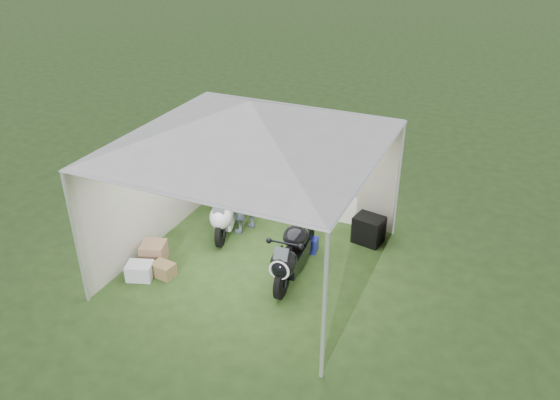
{
  "coord_description": "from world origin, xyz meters",
  "views": [
    {
      "loc": [
        3.67,
        -7.12,
        5.6
      ],
      "look_at": [
        0.34,
        0.35,
        1.19
      ],
      "focal_mm": 35.0,
      "sensor_mm": 36.0,
      "label": 1
    }
  ],
  "objects_px": {
    "canopy_tent": "(252,126)",
    "crate_2": "(151,254)",
    "motorcycle_black": "(293,251)",
    "crate_3": "(164,270)",
    "paddock_stand": "(308,244)",
    "person_dark_jacket": "(223,174)",
    "motorcycle_white": "(227,208)",
    "person_blue_jacket": "(243,190)",
    "equipment_box": "(369,229)",
    "crate_1": "(154,252)",
    "crate_0": "(140,271)"
  },
  "relations": [
    {
      "from": "crate_2",
      "to": "crate_3",
      "type": "height_order",
      "value": "crate_3"
    },
    {
      "from": "motorcycle_white",
      "to": "equipment_box",
      "type": "height_order",
      "value": "motorcycle_white"
    },
    {
      "from": "equipment_box",
      "to": "crate_0",
      "type": "relative_size",
      "value": 1.24
    },
    {
      "from": "person_blue_jacket",
      "to": "crate_1",
      "type": "bearing_deg",
      "value": -11.75
    },
    {
      "from": "equipment_box",
      "to": "crate_1",
      "type": "relative_size",
      "value": 1.28
    },
    {
      "from": "motorcycle_white",
      "to": "motorcycle_black",
      "type": "relative_size",
      "value": 0.94
    },
    {
      "from": "person_dark_jacket",
      "to": "person_blue_jacket",
      "type": "height_order",
      "value": "person_blue_jacket"
    },
    {
      "from": "person_blue_jacket",
      "to": "equipment_box",
      "type": "relative_size",
      "value": 3.31
    },
    {
      "from": "motorcycle_white",
      "to": "crate_3",
      "type": "height_order",
      "value": "motorcycle_white"
    },
    {
      "from": "paddock_stand",
      "to": "equipment_box",
      "type": "height_order",
      "value": "equipment_box"
    },
    {
      "from": "motorcycle_black",
      "to": "person_dark_jacket",
      "type": "xyz_separation_m",
      "value": [
        -2.19,
        1.57,
        0.32
      ]
    },
    {
      "from": "paddock_stand",
      "to": "crate_1",
      "type": "bearing_deg",
      "value": -148.99
    },
    {
      "from": "person_blue_jacket",
      "to": "crate_3",
      "type": "bearing_deg",
      "value": 2.95
    },
    {
      "from": "crate_2",
      "to": "person_blue_jacket",
      "type": "bearing_deg",
      "value": 55.98
    },
    {
      "from": "person_blue_jacket",
      "to": "crate_3",
      "type": "relative_size",
      "value": 4.68
    },
    {
      "from": "paddock_stand",
      "to": "person_blue_jacket",
      "type": "relative_size",
      "value": 0.21
    },
    {
      "from": "motorcycle_white",
      "to": "paddock_stand",
      "type": "bearing_deg",
      "value": -16.36
    },
    {
      "from": "paddock_stand",
      "to": "crate_3",
      "type": "distance_m",
      "value": 2.62
    },
    {
      "from": "motorcycle_white",
      "to": "crate_0",
      "type": "height_order",
      "value": "motorcycle_white"
    },
    {
      "from": "crate_0",
      "to": "crate_3",
      "type": "distance_m",
      "value": 0.39
    },
    {
      "from": "crate_1",
      "to": "crate_2",
      "type": "bearing_deg",
      "value": 158.31
    },
    {
      "from": "motorcycle_white",
      "to": "paddock_stand",
      "type": "relative_size",
      "value": 4.86
    },
    {
      "from": "motorcycle_white",
      "to": "person_dark_jacket",
      "type": "distance_m",
      "value": 0.88
    },
    {
      "from": "person_dark_jacket",
      "to": "crate_0",
      "type": "relative_size",
      "value": 3.96
    },
    {
      "from": "canopy_tent",
      "to": "crate_2",
      "type": "height_order",
      "value": "canopy_tent"
    },
    {
      "from": "crate_2",
      "to": "person_dark_jacket",
      "type": "bearing_deg",
      "value": 80.9
    },
    {
      "from": "motorcycle_black",
      "to": "person_blue_jacket",
      "type": "bearing_deg",
      "value": 140.05
    },
    {
      "from": "person_dark_jacket",
      "to": "person_blue_jacket",
      "type": "distance_m",
      "value": 0.9
    },
    {
      "from": "person_blue_jacket",
      "to": "motorcycle_black",
      "type": "bearing_deg",
      "value": 73.78
    },
    {
      "from": "person_blue_jacket",
      "to": "crate_2",
      "type": "height_order",
      "value": "person_blue_jacket"
    },
    {
      "from": "motorcycle_black",
      "to": "paddock_stand",
      "type": "xyz_separation_m",
      "value": [
        -0.06,
        0.86,
        -0.38
      ]
    },
    {
      "from": "crate_1",
      "to": "motorcycle_black",
      "type": "bearing_deg",
      "value": 13.06
    },
    {
      "from": "paddock_stand",
      "to": "equipment_box",
      "type": "distance_m",
      "value": 1.2
    },
    {
      "from": "motorcycle_black",
      "to": "crate_3",
      "type": "relative_size",
      "value": 5.09
    },
    {
      "from": "motorcycle_white",
      "to": "person_blue_jacket",
      "type": "xyz_separation_m",
      "value": [
        0.29,
        0.16,
        0.37
      ]
    },
    {
      "from": "motorcycle_black",
      "to": "canopy_tent",
      "type": "bearing_deg",
      "value": 166.71
    },
    {
      "from": "paddock_stand",
      "to": "person_dark_jacket",
      "type": "relative_size",
      "value": 0.22
    },
    {
      "from": "person_blue_jacket",
      "to": "crate_1",
      "type": "height_order",
      "value": "person_blue_jacket"
    },
    {
      "from": "person_blue_jacket",
      "to": "crate_3",
      "type": "height_order",
      "value": "person_blue_jacket"
    },
    {
      "from": "crate_1",
      "to": "crate_3",
      "type": "relative_size",
      "value": 1.1
    },
    {
      "from": "person_dark_jacket",
      "to": "crate_1",
      "type": "distance_m",
      "value": 2.25
    },
    {
      "from": "crate_0",
      "to": "crate_1",
      "type": "height_order",
      "value": "crate_1"
    },
    {
      "from": "motorcycle_white",
      "to": "canopy_tent",
      "type": "bearing_deg",
      "value": -53.6
    },
    {
      "from": "person_blue_jacket",
      "to": "motorcycle_white",
      "type": "bearing_deg",
      "value": -42.1
    },
    {
      "from": "canopy_tent",
      "to": "person_blue_jacket",
      "type": "bearing_deg",
      "value": 126.46
    },
    {
      "from": "motorcycle_black",
      "to": "crate_2",
      "type": "bearing_deg",
      "value": -172.35
    },
    {
      "from": "crate_1",
      "to": "canopy_tent",
      "type": "bearing_deg",
      "value": 22.51
    },
    {
      "from": "motorcycle_white",
      "to": "equipment_box",
      "type": "relative_size",
      "value": 3.4
    },
    {
      "from": "crate_0",
      "to": "crate_3",
      "type": "height_order",
      "value": "crate_0"
    },
    {
      "from": "person_dark_jacket",
      "to": "crate_2",
      "type": "relative_size",
      "value": 5.52
    }
  ]
}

